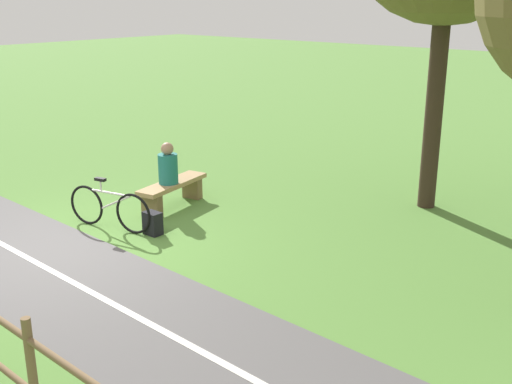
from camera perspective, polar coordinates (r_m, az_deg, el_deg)
ground_plane at (r=10.18m, az=-16.53°, el=-4.95°), size 80.00×80.00×0.00m
paved_path at (r=6.92m, az=-3.09°, el=-15.44°), size 3.83×36.07×0.02m
path_centre_line at (r=6.91m, az=-3.09°, el=-15.37°), size 1.44×31.98×0.00m
bench at (r=11.65m, az=-7.64°, el=0.21°), size 1.68×0.69×0.48m
person_seated at (r=11.43m, az=-8.07°, el=2.38°), size 0.41×0.41×0.77m
bicycle at (r=10.72m, az=-13.28°, el=-1.45°), size 0.42×1.65×0.88m
backpack at (r=10.40m, az=-9.42°, el=-2.85°), size 0.24×0.30×0.38m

